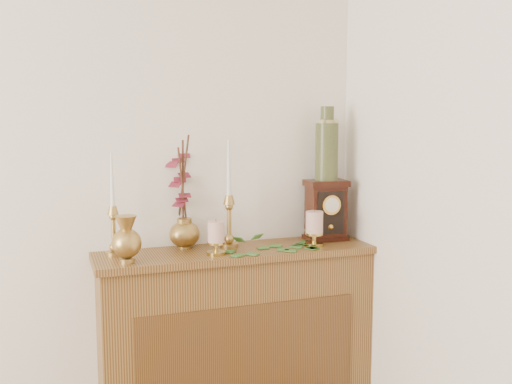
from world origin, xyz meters
name	(u,v)px	position (x,y,z in m)	size (l,w,h in m)	color
console_shelf	(238,356)	(1.40, 2.10, 0.44)	(1.24, 0.34, 0.93)	olive
candlestick_left	(113,223)	(0.88, 2.15, 1.07)	(0.07, 0.07, 0.43)	tan
candlestick_center	(229,213)	(1.37, 2.13, 1.09)	(0.08, 0.08, 0.48)	tan
bud_vase	(126,240)	(0.91, 2.00, 1.02)	(0.12, 0.12, 0.19)	tan
ginger_jar	(181,197)	(1.18, 2.22, 1.15)	(0.20, 0.22, 0.50)	tan
pillar_candle_left	(216,236)	(1.28, 2.02, 1.01)	(0.08, 0.08, 0.15)	#B3943E
pillar_candle_right	(314,227)	(1.74, 2.04, 1.02)	(0.09, 0.09, 0.17)	#B3943E
ivy_garland	(285,245)	(1.61, 2.05, 0.94)	(0.44, 0.22, 0.08)	#38702A
mantel_clock	(326,211)	(1.85, 2.14, 1.07)	(0.19, 0.14, 0.28)	#34140A
ceramic_vase	(327,147)	(1.85, 2.15, 1.36)	(0.11, 0.11, 0.34)	#193324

